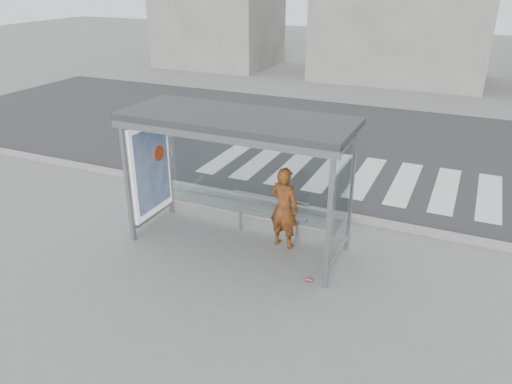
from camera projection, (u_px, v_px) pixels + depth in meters
ground at (238, 244)px, 9.89m from camera, size 80.00×80.00×0.00m
road at (336, 142)px, 15.71m from camera, size 30.00×10.00×0.01m
curb at (276, 203)px, 11.49m from camera, size 30.00×0.18×0.12m
crosswalk at (347, 174)px, 13.26m from camera, size 7.55×3.00×0.00m
bus_shelter at (220, 146)px, 9.27m from camera, size 4.25×1.65×2.62m
building_left at (218, 9)px, 27.40m from camera, size 6.00×5.00×6.00m
building_center at (403, 26)px, 23.85m from camera, size 8.00×5.00×5.00m
person at (284, 208)px, 9.52m from camera, size 0.65×0.48×1.64m
bench at (268, 213)px, 10.02m from camera, size 1.61×0.21×0.83m
soda_can at (309, 280)px, 8.69m from camera, size 0.12×0.07×0.07m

